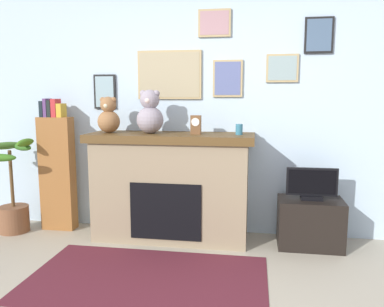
# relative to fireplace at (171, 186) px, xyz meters

# --- Properties ---
(back_wall) EXTENTS (5.20, 0.15, 2.60)m
(back_wall) POSITION_rel_fireplace_xyz_m (0.39, 0.33, 0.75)
(back_wall) COLOR silver
(back_wall) RESTS_ON ground_plane
(fireplace) EXTENTS (1.68, 0.61, 1.09)m
(fireplace) POSITION_rel_fireplace_xyz_m (0.00, 0.00, 0.00)
(fireplace) COLOR gray
(fireplace) RESTS_ON ground_plane
(bookshelf) EXTENTS (0.36, 0.16, 1.44)m
(bookshelf) POSITION_rel_fireplace_xyz_m (-1.30, 0.08, 0.12)
(bookshelf) COLOR brown
(bookshelf) RESTS_ON ground_plane
(potted_plant) EXTENTS (0.54, 0.54, 1.02)m
(potted_plant) POSITION_rel_fireplace_xyz_m (-1.73, -0.11, -0.14)
(potted_plant) COLOR brown
(potted_plant) RESTS_ON ground_plane
(tv_stand) EXTENTS (0.61, 0.40, 0.48)m
(tv_stand) POSITION_rel_fireplace_xyz_m (1.39, -0.02, -0.31)
(tv_stand) COLOR black
(tv_stand) RESTS_ON ground_plane
(television) EXTENTS (0.48, 0.14, 0.31)m
(television) POSITION_rel_fireplace_xyz_m (1.39, -0.03, 0.07)
(television) COLOR black
(television) RESTS_ON tv_stand
(area_rug) EXTENTS (1.93, 1.15, 0.01)m
(area_rug) POSITION_rel_fireplace_xyz_m (0.00, -0.95, -0.55)
(area_rug) COLOR #541D28
(area_rug) RESTS_ON ground_plane
(candle_jar) EXTENTS (0.07, 0.07, 0.11)m
(candle_jar) POSITION_rel_fireplace_xyz_m (0.69, -0.02, 0.59)
(candle_jar) COLOR teal
(candle_jar) RESTS_ON fireplace
(mantel_clock) EXTENTS (0.10, 0.08, 0.19)m
(mantel_clock) POSITION_rel_fireplace_xyz_m (0.26, -0.02, 0.64)
(mantel_clock) COLOR brown
(mantel_clock) RESTS_ON fireplace
(teddy_bear_grey) EXTENTS (0.23, 0.23, 0.37)m
(teddy_bear_grey) POSITION_rel_fireplace_xyz_m (-0.65, -0.02, 0.71)
(teddy_bear_grey) COLOR #92653D
(teddy_bear_grey) RESTS_ON fireplace
(teddy_bear_cream) EXTENTS (0.27, 0.27, 0.44)m
(teddy_bear_cream) POSITION_rel_fireplace_xyz_m (-0.21, -0.02, 0.74)
(teddy_bear_cream) COLOR gray
(teddy_bear_cream) RESTS_ON fireplace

